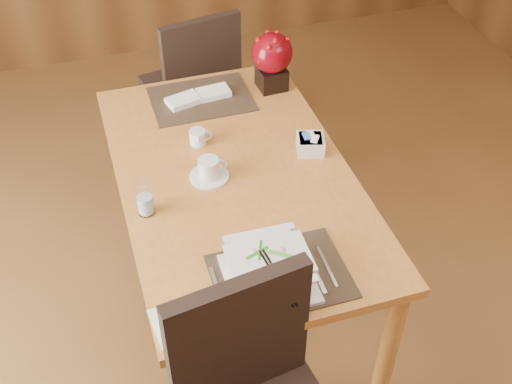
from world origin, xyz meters
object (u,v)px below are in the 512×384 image
object	(u,v)px
sugar_caddy	(310,144)
bread_plate	(179,322)
far_chair	(195,82)
dining_table	(235,193)
creamer_jug	(198,137)
coffee_cup	(209,170)
water_glass	(145,198)
berry_decor	(272,58)
soup_setting	(269,269)

from	to	relation	value
sugar_caddy	bread_plate	distance (m)	0.98
sugar_caddy	far_chair	distance (m)	1.05
dining_table	creamer_jug	bearing A→B (deg)	110.84
far_chair	sugar_caddy	bearing A→B (deg)	94.25
dining_table	far_chair	size ratio (longest dim) A/B	1.59
coffee_cup	water_glass	xyz separation A→B (m)	(-0.27, -0.12, 0.04)
sugar_caddy	far_chair	xyz separation A→B (m)	(-0.26, 0.99, -0.25)
dining_table	water_glass	size ratio (longest dim) A/B	10.29
coffee_cup	dining_table	bearing A→B (deg)	-7.31
creamer_jug	berry_decor	xyz separation A→B (m)	(0.43, 0.31, 0.12)
soup_setting	sugar_caddy	xyz separation A→B (m)	(0.38, 0.61, -0.02)
soup_setting	creamer_jug	xyz separation A→B (m)	(-0.05, 0.79, -0.03)
water_glass	creamer_jug	bearing A→B (deg)	51.15
dining_table	far_chair	distance (m)	1.05
sugar_caddy	berry_decor	xyz separation A→B (m)	(0.00, 0.50, 0.12)
bread_plate	far_chair	bearing A→B (deg)	75.32
creamer_jug	berry_decor	world-z (taller)	berry_decor
water_glass	berry_decor	world-z (taller)	berry_decor
creamer_jug	water_glass	bearing A→B (deg)	-122.86
soup_setting	water_glass	world-z (taller)	water_glass
sugar_caddy	bread_plate	size ratio (longest dim) A/B	0.68
creamer_jug	sugar_caddy	bearing A→B (deg)	-17.58
water_glass	sugar_caddy	world-z (taller)	water_glass
coffee_cup	berry_decor	size ratio (longest dim) A/B	0.57
water_glass	creamer_jug	distance (m)	0.45
coffee_cup	creamer_jug	xyz separation A→B (m)	(0.01, 0.23, -0.01)
dining_table	berry_decor	bearing A→B (deg)	58.48
soup_setting	bread_plate	world-z (taller)	soup_setting
creamer_jug	far_chair	xyz separation A→B (m)	(0.16, 0.80, -0.25)
coffee_cup	creamer_jug	bearing A→B (deg)	87.50
soup_setting	far_chair	distance (m)	1.62
sugar_caddy	far_chair	bearing A→B (deg)	104.94
coffee_cup	far_chair	world-z (taller)	far_chair
creamer_jug	sugar_caddy	distance (m)	0.47
coffee_cup	creamer_jug	size ratio (longest dim) A/B	1.76
coffee_cup	far_chair	size ratio (longest dim) A/B	0.16
coffee_cup	sugar_caddy	xyz separation A→B (m)	(0.44, 0.04, -0.00)
soup_setting	far_chair	size ratio (longest dim) A/B	0.31
soup_setting	bread_plate	size ratio (longest dim) A/B	1.83
berry_decor	water_glass	bearing A→B (deg)	-137.03
water_glass	bread_plate	xyz separation A→B (m)	(0.01, -0.52, -0.07)
soup_setting	coffee_cup	size ratio (longest dim) A/B	1.90
dining_table	coffee_cup	bearing A→B (deg)	172.69
soup_setting	berry_decor	size ratio (longest dim) A/B	1.08
coffee_cup	far_chair	xyz separation A→B (m)	(0.17, 1.02, -0.25)
dining_table	coffee_cup	size ratio (longest dim) A/B	9.65
soup_setting	berry_decor	xyz separation A→B (m)	(0.38, 1.11, 0.10)
dining_table	water_glass	xyz separation A→B (m)	(-0.37, -0.11, 0.17)
dining_table	sugar_caddy	distance (m)	0.36
sugar_caddy	berry_decor	world-z (taller)	berry_decor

